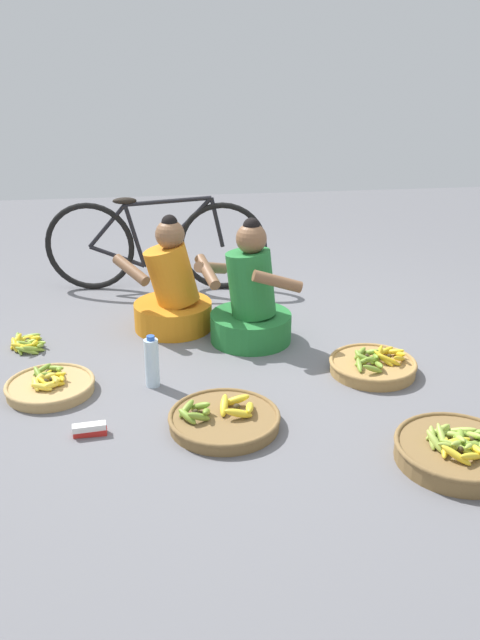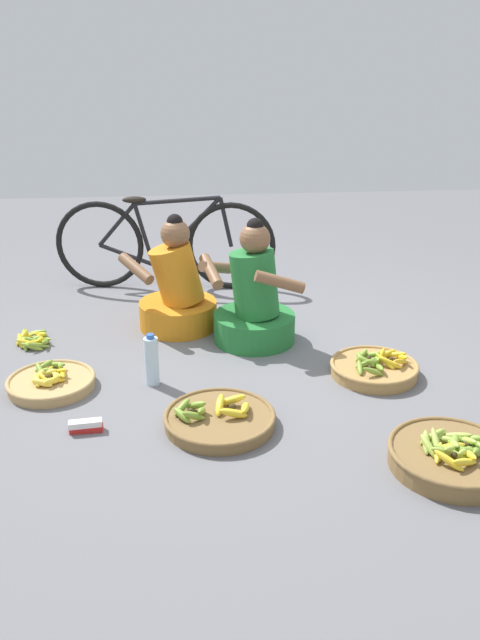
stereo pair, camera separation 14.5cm
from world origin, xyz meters
TOP-DOWN VIEW (x-y plane):
  - ground_plane at (0.00, 0.00)m, footprint 10.00×10.00m
  - vendor_woman_front at (0.14, 0.30)m, footprint 0.62×0.52m
  - vendor_woman_behind at (-0.34, 0.57)m, footprint 0.76×0.52m
  - bicycle_leaning at (-0.43, 1.38)m, footprint 1.69×0.27m
  - banana_basket_front_center at (0.77, -0.26)m, footprint 0.50×0.50m
  - banana_basket_mid_left at (-1.05, -0.24)m, footprint 0.48×0.48m
  - banana_basket_back_right at (0.85, -1.17)m, footprint 0.57×0.57m
  - banana_basket_front_left at (-0.15, -0.72)m, footprint 0.56×0.56m
  - loose_bananas_near_vendor at (-1.27, 0.38)m, footprint 0.25×0.29m
  - water_bottle at (-0.50, -0.24)m, footprint 0.08×0.08m
  - packet_carton_stack at (-0.81, -0.71)m, footprint 0.16×0.07m

SIDE VIEW (x-z plane):
  - ground_plane at x=0.00m, z-range 0.00..0.00m
  - loose_bananas_near_vendor at x=-1.27m, z-range -0.02..0.08m
  - packet_carton_stack at x=-0.81m, z-range 0.00..0.06m
  - banana_basket_mid_left at x=-1.05m, z-range -0.02..0.10m
  - banana_basket_front_left at x=-0.15m, z-range -0.03..0.11m
  - banana_basket_front_center at x=0.77m, z-range -0.02..0.12m
  - banana_basket_back_right at x=0.85m, z-range -0.03..0.14m
  - water_bottle at x=-0.50m, z-range -0.01..0.29m
  - vendor_woman_behind at x=-0.34m, z-range -0.14..0.63m
  - vendor_woman_front at x=0.14m, z-range -0.14..0.66m
  - bicycle_leaning at x=-0.43m, z-range -0.01..0.73m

